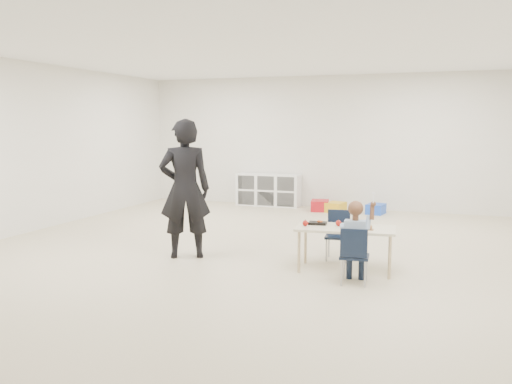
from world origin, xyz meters
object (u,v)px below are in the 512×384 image
(table, at_px, (345,249))
(adult, at_px, (185,189))
(chair_near, at_px, (354,255))
(child, at_px, (355,239))
(cubby_shelf, at_px, (268,190))

(table, xyz_separation_m, adult, (-2.15, -0.05, 0.65))
(chair_near, distance_m, adult, 2.46)
(chair_near, xyz_separation_m, child, (0.00, 0.00, 0.19))
(cubby_shelf, distance_m, adult, 4.82)
(table, bearing_deg, chair_near, -73.75)
(table, height_order, cubby_shelf, cubby_shelf)
(child, height_order, adult, adult)
(chair_near, bearing_deg, table, 106.25)
(table, distance_m, cubby_shelf, 5.38)
(child, xyz_separation_m, cubby_shelf, (-2.77, 5.22, -0.16))
(chair_near, height_order, cubby_shelf, cubby_shelf)
(chair_near, bearing_deg, cubby_shelf, 112.78)
(table, height_order, child, child)
(child, relative_size, cubby_shelf, 0.73)
(table, relative_size, child, 1.20)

